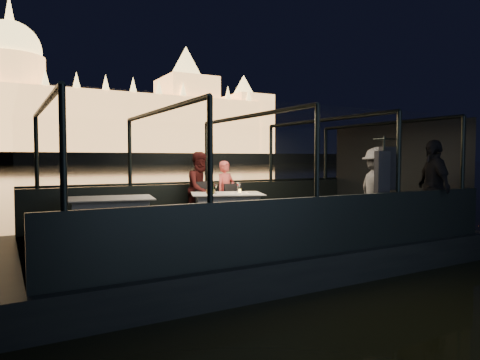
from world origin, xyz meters
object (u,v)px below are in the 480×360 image
chair_port_left (208,206)px  person_man_maroon (201,191)px  person_woman_coral (226,191)px  dining_table_aft (111,220)px  coat_stand (383,191)px  chair_port_right (237,205)px  passenger_stripe (377,191)px  passenger_dark (433,191)px  wine_bottle (212,187)px  dining_table_central (227,211)px

chair_port_left → person_man_maroon: bearing=86.4°
person_woman_coral → person_man_maroon: bearing=157.1°
dining_table_aft → coat_stand: (4.21, -2.45, 0.51)m
dining_table_aft → chair_port_left: (2.21, 0.64, 0.06)m
chair_port_right → passenger_stripe: 2.99m
person_man_maroon → passenger_dark: bearing=-58.0°
person_woman_coral → passenger_dark: 4.33m
chair_port_right → dining_table_aft: bearing=-169.1°
chair_port_right → coat_stand: 3.25m
dining_table_aft → wine_bottle: bearing=-0.4°
person_woman_coral → wine_bottle: person_woman_coral is taller
dining_table_central → passenger_stripe: passenger_stripe is taller
dining_table_aft → person_woman_coral: person_woman_coral is taller
passenger_stripe → person_man_maroon: bearing=65.8°
chair_port_left → wine_bottle: wine_bottle is taller
dining_table_central → coat_stand: bearing=-53.1°
person_woman_coral → passenger_stripe: size_ratio=0.84×
passenger_dark → wine_bottle: 4.34m
dining_table_central → person_man_maroon: (-0.19, 0.87, 0.36)m
dining_table_aft → chair_port_right: chair_port_right is taller
dining_table_central → chair_port_right: 0.66m
chair_port_right → passenger_dark: (2.77, -2.88, 0.40)m
coat_stand → person_man_maroon: size_ratio=1.15×
passenger_dark → passenger_stripe: bearing=-97.0°
dining_table_central → dining_table_aft: (-2.36, -0.02, 0.00)m
person_woman_coral → person_man_maroon: person_man_maroon is taller
coat_stand → passenger_dark: size_ratio=1.01×
coat_stand → wine_bottle: (-2.20, 2.44, 0.02)m
chair_port_left → coat_stand: 3.70m
dining_table_central → chair_port_right: size_ratio=1.60×
chair_port_right → passenger_dark: size_ratio=0.49×
person_man_maroon → passenger_stripe: size_ratio=0.95×
person_man_maroon → wine_bottle: bearing=-114.6°
coat_stand → person_woman_coral: 3.59m
chair_port_left → person_woman_coral: (0.54, 0.19, 0.30)m
person_woman_coral → person_man_maroon: (-0.59, 0.06, 0.00)m
person_woman_coral → passenger_stripe: bearing=-70.4°
dining_table_aft → coat_stand: coat_stand is taller
person_woman_coral → passenger_stripe: 3.31m
chair_port_left → dining_table_central: bearing=-89.7°
wine_bottle → passenger_dark: bearing=-33.6°
coat_stand → person_woman_coral: size_ratio=1.31×
passenger_stripe → dining_table_central: bearing=74.6°
passenger_stripe → wine_bottle: bearing=78.8°
dining_table_central → dining_table_aft: bearing=-179.6°
chair_port_right → passenger_dark: 4.02m
chair_port_left → coat_stand: (2.00, -3.09, 0.45)m
dining_table_central → person_man_maroon: person_man_maroon is taller
chair_port_left → person_woman_coral: 0.65m
coat_stand → passenger_dark: (1.41, 0.04, -0.05)m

